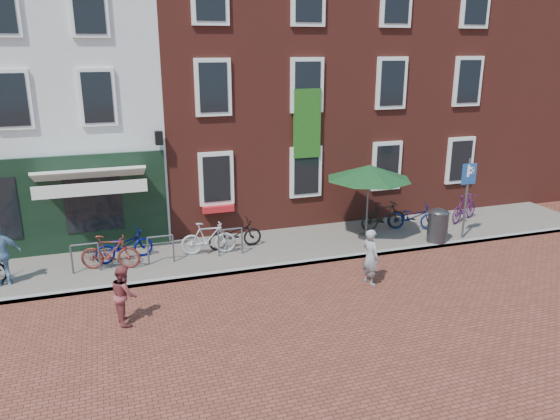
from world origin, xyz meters
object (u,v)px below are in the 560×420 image
object	(u,v)px
bicycle_3	(208,238)
bicycle_1	(110,252)
cafe_person	(0,254)
bicycle_5	(384,216)
litter_bin	(438,223)
bicycle_2	(124,245)
bicycle_4	(235,234)
parasol	(369,169)
bicycle_6	(412,217)
parking_sign	(468,186)
bicycle_7	(464,208)
boy	(124,294)
woman	(370,257)

from	to	relation	value
bicycle_3	bicycle_1	bearing A→B (deg)	102.51
cafe_person	bicycle_5	distance (m)	11.38
litter_bin	bicycle_5	xyz separation A→B (m)	(-1.07, 1.51, -0.11)
bicycle_2	bicycle_4	distance (m)	3.24
parasol	bicycle_5	world-z (taller)	parasol
bicycle_1	bicycle_2	bearing A→B (deg)	-20.44
litter_bin	bicycle_6	distance (m)	1.29
litter_bin	bicycle_6	size ratio (longest dim) A/B	0.69
litter_bin	bicycle_5	distance (m)	1.85
parking_sign	bicycle_4	world-z (taller)	parking_sign
bicycle_4	bicycle_7	distance (m)	8.24
cafe_person	bicycle_5	world-z (taller)	cafe_person
cafe_person	bicycle_7	distance (m)	14.52
bicycle_2	bicycle_4	bearing A→B (deg)	-105.35
parking_sign	bicycle_5	distance (m)	2.80
litter_bin	bicycle_3	world-z (taller)	litter_bin
parasol	boy	distance (m)	8.36
parking_sign	cafe_person	size ratio (longest dim) A/B	1.54
bicycle_2	bicycle_7	world-z (taller)	bicycle_7
parasol	bicycle_5	size ratio (longest dim) A/B	1.66
cafe_person	litter_bin	bearing A→B (deg)	169.61
litter_bin	bicycle_1	bearing A→B (deg)	174.50
litter_bin	bicycle_3	xyz separation A→B (m)	(-7.00, 1.20, -0.11)
bicycle_1	bicycle_3	bearing A→B (deg)	-69.59
cafe_person	bicycle_7	xyz separation A→B (m)	(14.50, 0.80, -0.36)
parking_sign	cafe_person	bearing A→B (deg)	177.11
bicycle_2	bicycle_6	size ratio (longest dim) A/B	1.00
cafe_person	bicycle_3	size ratio (longest dim) A/B	1.04
litter_bin	bicycle_5	world-z (taller)	litter_bin
bicycle_3	bicycle_7	distance (m)	9.09
bicycle_1	bicycle_3	distance (m)	2.78
bicycle_7	boy	bearing A→B (deg)	81.26
cafe_person	bicycle_4	distance (m)	6.32
bicycle_2	cafe_person	bearing A→B (deg)	90.18
woman	bicycle_5	bearing A→B (deg)	-46.29
cafe_person	bicycle_2	world-z (taller)	cafe_person
parasol	boy	xyz separation A→B (m)	(-7.58, -3.10, -1.65)
litter_bin	bicycle_1	distance (m)	9.82
bicycle_5	bicycle_7	size ratio (longest dim) A/B	1.00
woman	bicycle_1	xyz separation A→B (m)	(-6.41, 2.91, -0.17)
cafe_person	parking_sign	bearing A→B (deg)	169.95
boy	parking_sign	bearing A→B (deg)	-87.50
boy	woman	bearing A→B (deg)	-97.71
litter_bin	boy	world-z (taller)	boy
cafe_person	bicycle_5	size ratio (longest dim) A/B	1.04
woman	bicycle_5	world-z (taller)	woman
bicycle_7	parking_sign	bearing A→B (deg)	117.04
bicycle_4	bicycle_6	world-z (taller)	same
parking_sign	bicycle_6	bearing A→B (deg)	130.86
cafe_person	bicycle_3	world-z (taller)	cafe_person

